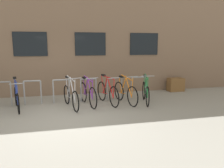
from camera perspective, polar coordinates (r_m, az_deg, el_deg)
name	(u,v)px	position (r m, az deg, el deg)	size (l,w,h in m)	color
ground_plane	(65,119)	(6.59, -12.06, -8.92)	(42.00, 42.00, 0.00)	gray
storefront_building	(60,29)	(13.19, -13.19, 13.61)	(28.00, 7.51, 5.93)	#7A604C
bike_rack	(61,89)	(8.29, -12.95, -1.16)	(6.62, 0.05, 0.88)	gray
bicycle_blue	(17,98)	(7.98, -23.35, -3.34)	(0.57, 1.73, 1.06)	black
bicycle_red	(107,93)	(8.04, -1.18, -2.22)	(0.55, 1.78, 1.05)	black
bicycle_orange	(125,92)	(8.11, 3.47, -2.17)	(0.53, 1.72, 1.07)	black
bicycle_silver	(71,96)	(7.67, -10.60, -3.07)	(0.55, 1.77, 1.11)	black
bicycle_green	(146,92)	(8.25, 8.67, -2.07)	(0.55, 1.69, 1.09)	black
bicycle_purple	(88,94)	(7.91, -6.27, -2.50)	(0.52, 1.77, 1.06)	black
planter_box	(176,85)	(10.59, 16.08, -0.14)	(0.70, 0.44, 0.60)	brown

